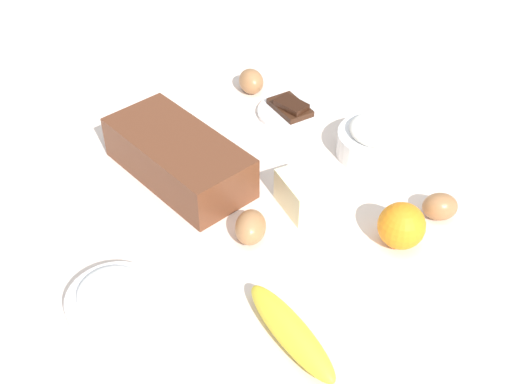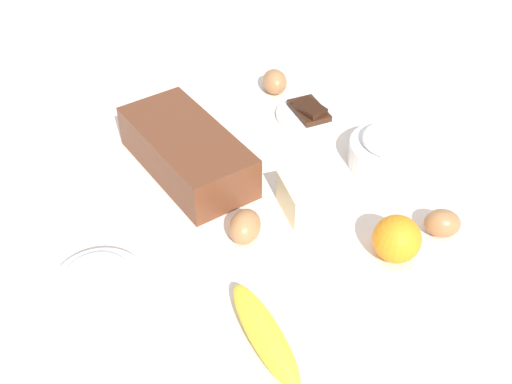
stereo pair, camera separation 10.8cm
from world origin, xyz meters
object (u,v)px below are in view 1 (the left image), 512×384
object	(u,v)px
butter_block	(303,193)
egg_beside_bowl	(251,227)
sugar_bowl	(114,300)
egg_loose	(251,81)
chocolate_plate	(290,110)
orange_fruit	(402,226)
banana	(291,332)
egg_near_butter	(440,207)
loaf_pan	(178,157)
flour_bowl	(377,139)

from	to	relation	value
butter_block	egg_beside_bowl	size ratio (longest dim) A/B	1.38
sugar_bowl	butter_block	world-z (taller)	sugar_bowl
butter_block	egg_beside_bowl	distance (m)	0.12
egg_loose	chocolate_plate	distance (m)	0.12
butter_block	egg_loose	size ratio (longest dim) A/B	1.44
butter_block	egg_beside_bowl	world-z (taller)	butter_block
orange_fruit	banana	bearing A→B (deg)	-82.53
egg_near_butter	chocolate_plate	world-z (taller)	egg_near_butter
loaf_pan	egg_beside_bowl	world-z (taller)	loaf_pan
egg_near_butter	banana	bearing A→B (deg)	-84.60
chocolate_plate	sugar_bowl	bearing A→B (deg)	-66.95
orange_fruit	egg_near_butter	bearing A→B (deg)	89.83
sugar_bowl	egg_loose	distance (m)	0.62
butter_block	egg_near_butter	distance (m)	0.23
egg_near_butter	egg_loose	size ratio (longest dim) A/B	0.93
flour_bowl	egg_beside_bowl	xyz separation A→B (m)	(0.03, -0.32, -0.01)
sugar_bowl	egg_loose	xyz separation A→B (m)	(-0.34, 0.52, -0.00)
banana	egg_beside_bowl	xyz separation A→B (m)	(-0.19, 0.08, 0.00)
butter_block	orange_fruit	bearing A→B (deg)	20.81
banana	butter_block	distance (m)	0.28
egg_near_butter	chocolate_plate	xyz separation A→B (m)	(-0.38, 0.01, -0.01)
loaf_pan	egg_beside_bowl	distance (m)	0.21
egg_near_butter	egg_beside_bowl	size ratio (longest dim) A/B	0.89
loaf_pan	banana	size ratio (longest dim) A/B	1.51
sugar_bowl	egg_near_butter	world-z (taller)	sugar_bowl
chocolate_plate	egg_beside_bowl	bearing A→B (deg)	-51.34
loaf_pan	banana	bearing A→B (deg)	-14.96
egg_beside_bowl	egg_loose	bearing A→B (deg)	141.06
sugar_bowl	egg_beside_bowl	world-z (taller)	sugar_bowl
banana	loaf_pan	bearing A→B (deg)	167.83
flour_bowl	banana	world-z (taller)	flour_bowl
sugar_bowl	egg_near_butter	xyz separation A→B (m)	(0.16, 0.52, -0.00)
egg_beside_bowl	chocolate_plate	xyz separation A→B (m)	(-0.23, 0.28, -0.01)
egg_near_butter	egg_beside_bowl	bearing A→B (deg)	-119.85
orange_fruit	butter_block	bearing A→B (deg)	-159.19
flour_bowl	chocolate_plate	xyz separation A→B (m)	(-0.20, -0.04, -0.02)
egg_beside_bowl	butter_block	bearing A→B (deg)	91.88
sugar_bowl	egg_near_butter	bearing A→B (deg)	72.84
chocolate_plate	flour_bowl	bearing A→B (deg)	10.34
flour_bowl	butter_block	distance (m)	0.21
egg_near_butter	egg_loose	world-z (taller)	egg_loose
banana	egg_near_butter	world-z (taller)	egg_near_butter
sugar_bowl	butter_block	bearing A→B (deg)	90.18
egg_near_butter	egg_loose	distance (m)	0.50
loaf_pan	chocolate_plate	xyz separation A→B (m)	(-0.02, 0.28, -0.03)
loaf_pan	egg_loose	distance (m)	0.31
sugar_bowl	egg_beside_bowl	xyz separation A→B (m)	(0.00, 0.24, -0.00)
loaf_pan	sugar_bowl	xyz separation A→B (m)	(0.20, -0.25, -0.01)
sugar_bowl	butter_block	xyz separation A→B (m)	(-0.00, 0.36, 0.00)
egg_beside_bowl	egg_loose	world-z (taller)	same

